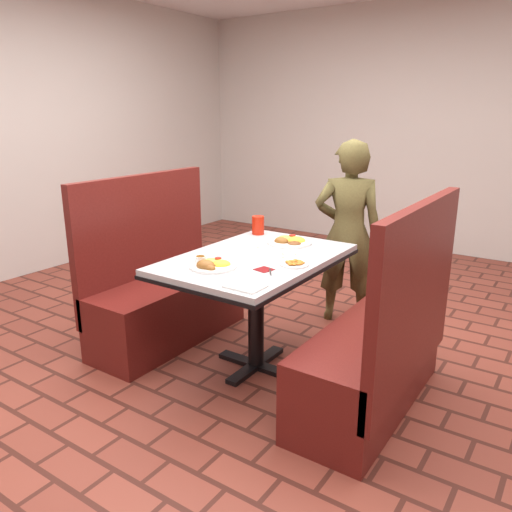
{
  "coord_description": "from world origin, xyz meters",
  "views": [
    {
      "loc": [
        1.63,
        -2.4,
        1.59
      ],
      "look_at": [
        0.0,
        0.0,
        0.75
      ],
      "focal_mm": 35.0,
      "sensor_mm": 36.0,
      "label": 1
    }
  ],
  "objects_px": {
    "booth_bench_left": "(164,295)",
    "red_tumbler": "(258,225)",
    "plantain_plate": "(294,264)",
    "booth_bench_right": "(377,353)",
    "far_dinner_plate": "(290,240)",
    "diner_person": "(348,233)",
    "near_dinner_plate": "(212,263)",
    "dining_table": "(256,271)"
  },
  "relations": [
    {
      "from": "booth_bench_left",
      "to": "red_tumbler",
      "type": "distance_m",
      "value": 0.84
    },
    {
      "from": "plantain_plate",
      "to": "red_tumbler",
      "type": "distance_m",
      "value": 0.78
    },
    {
      "from": "booth_bench_right",
      "to": "far_dinner_plate",
      "type": "xyz_separation_m",
      "value": [
        -0.78,
        0.37,
        0.45
      ]
    },
    {
      "from": "diner_person",
      "to": "near_dinner_plate",
      "type": "bearing_deg",
      "value": 57.44
    },
    {
      "from": "plantain_plate",
      "to": "diner_person",
      "type": "bearing_deg",
      "value": 98.05
    },
    {
      "from": "diner_person",
      "to": "far_dinner_plate",
      "type": "relative_size",
      "value": 4.8
    },
    {
      "from": "plantain_plate",
      "to": "booth_bench_right",
      "type": "bearing_deg",
      "value": 3.82
    },
    {
      "from": "red_tumbler",
      "to": "booth_bench_left",
      "type": "bearing_deg",
      "value": -136.46
    },
    {
      "from": "near_dinner_plate",
      "to": "plantain_plate",
      "type": "bearing_deg",
      "value": 39.59
    },
    {
      "from": "dining_table",
      "to": "booth_bench_right",
      "type": "distance_m",
      "value": 0.86
    },
    {
      "from": "booth_bench_left",
      "to": "far_dinner_plate",
      "type": "xyz_separation_m",
      "value": [
        0.82,
        0.37,
        0.45
      ]
    },
    {
      "from": "far_dinner_plate",
      "to": "dining_table",
      "type": "bearing_deg",
      "value": -93.17
    },
    {
      "from": "near_dinner_plate",
      "to": "dining_table",
      "type": "bearing_deg",
      "value": 77.67
    },
    {
      "from": "plantain_plate",
      "to": "red_tumbler",
      "type": "relative_size",
      "value": 1.26
    },
    {
      "from": "booth_bench_right",
      "to": "plantain_plate",
      "type": "distance_m",
      "value": 0.67
    },
    {
      "from": "diner_person",
      "to": "plantain_plate",
      "type": "relative_size",
      "value": 8.55
    },
    {
      "from": "far_dinner_plate",
      "to": "red_tumbler",
      "type": "distance_m",
      "value": 0.34
    },
    {
      "from": "far_dinner_plate",
      "to": "plantain_plate",
      "type": "relative_size",
      "value": 1.78
    },
    {
      "from": "booth_bench_right",
      "to": "red_tumbler",
      "type": "distance_m",
      "value": 1.29
    },
    {
      "from": "dining_table",
      "to": "booth_bench_left",
      "type": "bearing_deg",
      "value": 180.0
    },
    {
      "from": "booth_bench_left",
      "to": "booth_bench_right",
      "type": "relative_size",
      "value": 1.0
    },
    {
      "from": "near_dinner_plate",
      "to": "red_tumbler",
      "type": "height_order",
      "value": "red_tumbler"
    },
    {
      "from": "plantain_plate",
      "to": "red_tumbler",
      "type": "bearing_deg",
      "value": 139.36
    },
    {
      "from": "near_dinner_plate",
      "to": "booth_bench_right",
      "type": "bearing_deg",
      "value": 20.84
    },
    {
      "from": "diner_person",
      "to": "dining_table",
      "type": "bearing_deg",
      "value": 58.67
    },
    {
      "from": "dining_table",
      "to": "plantain_plate",
      "type": "relative_size",
      "value": 7.38
    },
    {
      "from": "dining_table",
      "to": "far_dinner_plate",
      "type": "xyz_separation_m",
      "value": [
        0.02,
        0.37,
        0.12
      ]
    },
    {
      "from": "dining_table",
      "to": "plantain_plate",
      "type": "bearing_deg",
      "value": -6.78
    },
    {
      "from": "booth_bench_left",
      "to": "plantain_plate",
      "type": "distance_m",
      "value": 1.17
    },
    {
      "from": "far_dinner_plate",
      "to": "diner_person",
      "type": "bearing_deg",
      "value": 80.46
    },
    {
      "from": "plantain_plate",
      "to": "near_dinner_plate",
      "type": "bearing_deg",
      "value": -140.41
    },
    {
      "from": "red_tumbler",
      "to": "diner_person",
      "type": "bearing_deg",
      "value": 52.86
    },
    {
      "from": "booth_bench_left",
      "to": "diner_person",
      "type": "height_order",
      "value": "diner_person"
    },
    {
      "from": "booth_bench_left",
      "to": "plantain_plate",
      "type": "height_order",
      "value": "booth_bench_left"
    },
    {
      "from": "booth_bench_left",
      "to": "near_dinner_plate",
      "type": "bearing_deg",
      "value": -24.55
    },
    {
      "from": "booth_bench_left",
      "to": "near_dinner_plate",
      "type": "distance_m",
      "value": 0.92
    },
    {
      "from": "near_dinner_plate",
      "to": "diner_person",
      "type": "bearing_deg",
      "value": 81.47
    },
    {
      "from": "booth_bench_left",
      "to": "plantain_plate",
      "type": "bearing_deg",
      "value": -1.8
    },
    {
      "from": "dining_table",
      "to": "near_dinner_plate",
      "type": "xyz_separation_m",
      "value": [
        -0.07,
        -0.33,
        0.13
      ]
    },
    {
      "from": "booth_bench_right",
      "to": "booth_bench_left",
      "type": "bearing_deg",
      "value": 180.0
    },
    {
      "from": "plantain_plate",
      "to": "far_dinner_plate",
      "type": "bearing_deg",
      "value": 123.34
    },
    {
      "from": "dining_table",
      "to": "plantain_plate",
      "type": "xyz_separation_m",
      "value": [
        0.29,
        -0.03,
        0.11
      ]
    }
  ]
}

